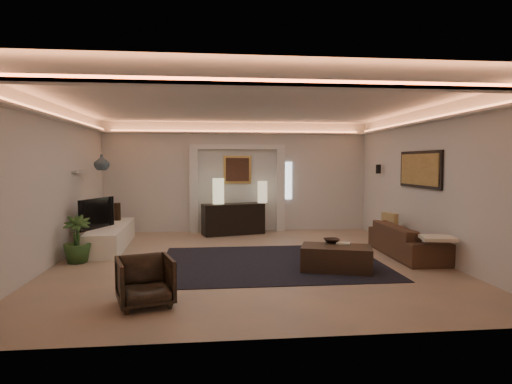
{
  "coord_description": "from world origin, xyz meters",
  "views": [
    {
      "loc": [
        -0.67,
        -7.72,
        1.83
      ],
      "look_at": [
        0.2,
        0.6,
        1.25
      ],
      "focal_mm": 29.47,
      "sensor_mm": 36.0,
      "label": 1
    }
  ],
  "objects": [
    {
      "name": "floor",
      "position": [
        0.0,
        0.0,
        0.0
      ],
      "size": [
        7.0,
        7.0,
        0.0
      ],
      "primitive_type": "plane",
      "color": "tan",
      "rests_on": "ground"
    },
    {
      "name": "ceiling",
      "position": [
        0.0,
        0.0,
        2.9
      ],
      "size": [
        7.0,
        7.0,
        0.0
      ],
      "primitive_type": "plane",
      "rotation": [
        3.14,
        0.0,
        0.0
      ],
      "color": "white",
      "rests_on": "ground"
    },
    {
      "name": "wall_back",
      "position": [
        0.0,
        3.5,
        1.45
      ],
      "size": [
        7.0,
        0.0,
        7.0
      ],
      "primitive_type": "plane",
      "rotation": [
        1.57,
        0.0,
        0.0
      ],
      "color": "silver",
      "rests_on": "ground"
    },
    {
      "name": "wall_front",
      "position": [
        0.0,
        -3.5,
        1.45
      ],
      "size": [
        7.0,
        0.0,
        7.0
      ],
      "primitive_type": "plane",
      "rotation": [
        -1.57,
        0.0,
        0.0
      ],
      "color": "silver",
      "rests_on": "ground"
    },
    {
      "name": "wall_left",
      "position": [
        -3.5,
        0.0,
        1.45
      ],
      "size": [
        0.0,
        7.0,
        7.0
      ],
      "primitive_type": "plane",
      "rotation": [
        1.57,
        0.0,
        1.57
      ],
      "color": "silver",
      "rests_on": "ground"
    },
    {
      "name": "wall_right",
      "position": [
        3.5,
        0.0,
        1.45
      ],
      "size": [
        0.0,
        7.0,
        7.0
      ],
      "primitive_type": "plane",
      "rotation": [
        1.57,
        0.0,
        -1.57
      ],
      "color": "silver",
      "rests_on": "ground"
    },
    {
      "name": "cove_soffit",
      "position": [
        0.0,
        0.0,
        2.62
      ],
      "size": [
        7.0,
        7.0,
        0.04
      ],
      "primitive_type": "cube",
      "color": "silver",
      "rests_on": "ceiling"
    },
    {
      "name": "daylight_slit",
      "position": [
        1.35,
        3.48,
        1.35
      ],
      "size": [
        0.25,
        0.03,
        1.0
      ],
      "primitive_type": "cube",
      "color": "white",
      "rests_on": "wall_back"
    },
    {
      "name": "area_rug",
      "position": [
        0.4,
        -0.2,
        0.01
      ],
      "size": [
        4.0,
        3.0,
        0.01
      ],
      "primitive_type": "cube",
      "color": "black",
      "rests_on": "ground"
    },
    {
      "name": "pilaster_left",
      "position": [
        -1.15,
        3.4,
        1.1
      ],
      "size": [
        0.22,
        0.2,
        2.2
      ],
      "primitive_type": "cube",
      "color": "silver",
      "rests_on": "ground"
    },
    {
      "name": "pilaster_right",
      "position": [
        1.15,
        3.4,
        1.1
      ],
      "size": [
        0.22,
        0.2,
        2.2
      ],
      "primitive_type": "cube",
      "color": "silver",
      "rests_on": "ground"
    },
    {
      "name": "alcove_header",
      "position": [
        0.0,
        3.4,
        2.25
      ],
      "size": [
        2.52,
        0.2,
        0.12
      ],
      "primitive_type": "cube",
      "color": "silver",
      "rests_on": "wall_back"
    },
    {
      "name": "painting_frame",
      "position": [
        0.0,
        3.47,
        1.65
      ],
      "size": [
        0.74,
        0.04,
        0.74
      ],
      "primitive_type": "cube",
      "color": "tan",
      "rests_on": "wall_back"
    },
    {
      "name": "painting_canvas",
      "position": [
        0.0,
        3.44,
        1.65
      ],
      "size": [
        0.62,
        0.02,
        0.62
      ],
      "primitive_type": "cube",
      "color": "#4C2D1E",
      "rests_on": "wall_back"
    },
    {
      "name": "art_panel_frame",
      "position": [
        3.47,
        0.3,
        1.7
      ],
      "size": [
        0.04,
        1.64,
        0.74
      ],
      "primitive_type": "cube",
      "color": "black",
      "rests_on": "wall_right"
    },
    {
      "name": "art_panel_gold",
      "position": [
        3.44,
        0.3,
        1.7
      ],
      "size": [
        0.02,
        1.5,
        0.62
      ],
      "primitive_type": "cube",
      "color": "tan",
      "rests_on": "wall_right"
    },
    {
      "name": "wall_sconce",
      "position": [
        3.38,
        2.2,
        1.68
      ],
      "size": [
        0.12,
        0.12,
        0.22
      ],
      "primitive_type": "cylinder",
      "color": "black",
      "rests_on": "wall_right"
    },
    {
      "name": "wall_niche",
      "position": [
        -3.44,
        1.4,
        1.65
      ],
      "size": [
        0.1,
        0.55,
        0.04
      ],
      "primitive_type": "cube",
      "color": "silver",
      "rests_on": "wall_left"
    },
    {
      "name": "console",
      "position": [
        -0.14,
        2.94,
        0.4
      ],
      "size": [
        1.64,
        0.86,
        0.78
      ],
      "primitive_type": "cube",
      "rotation": [
        0.0,
        0.0,
        0.25
      ],
      "color": "black",
      "rests_on": "ground"
    },
    {
      "name": "lamp_left",
      "position": [
        -0.52,
        2.98,
        1.09
      ],
      "size": [
        0.3,
        0.3,
        0.65
      ],
      "primitive_type": "cylinder",
      "rotation": [
        0.0,
        0.0,
        0.04
      ],
      "color": "beige",
      "rests_on": "console"
    },
    {
      "name": "lamp_right",
      "position": [
        0.64,
        3.18,
        1.09
      ],
      "size": [
        0.27,
        0.27,
        0.56
      ],
      "primitive_type": "cylinder",
      "rotation": [
        0.0,
        0.0,
        -0.08
      ],
      "color": "beige",
      "rests_on": "console"
    },
    {
      "name": "media_ledge",
      "position": [
        -2.86,
        1.59,
        0.23
      ],
      "size": [
        0.8,
        2.68,
        0.5
      ],
      "primitive_type": "cube",
      "rotation": [
        0.0,
        0.0,
        0.05
      ],
      "color": "white",
      "rests_on": "ground"
    },
    {
      "name": "tv",
      "position": [
        -3.15,
        1.24,
        0.77
      ],
      "size": [
        1.07,
        0.53,
        0.63
      ],
      "primitive_type": "imported",
      "rotation": [
        0.0,
        0.0,
        1.2
      ],
      "color": "black",
      "rests_on": "media_ledge"
    },
    {
      "name": "figurine",
      "position": [
        -2.91,
        2.44,
        0.64
      ],
      "size": [
        0.19,
        0.19,
        0.41
      ],
      "primitive_type": "cylinder",
      "rotation": [
        0.0,
        0.0,
        -0.25
      ],
      "color": "black",
      "rests_on": "media_ledge"
    },
    {
      "name": "ginger_jar",
      "position": [
        -3.05,
        1.71,
        1.84
      ],
      "size": [
        0.43,
        0.43,
        0.34
      ],
      "primitive_type": "imported",
      "rotation": [
        0.0,
        0.0,
        0.42
      ],
      "color": "#414E5A",
      "rests_on": "wall_niche"
    },
    {
      "name": "plant",
      "position": [
        -3.15,
        0.19,
        0.43
      ],
      "size": [
        0.59,
        0.59,
        0.87
      ],
      "primitive_type": "imported",
      "rotation": [
        0.0,
        0.0,
        0.25
      ],
      "color": "#2C4F20",
      "rests_on": "ground"
    },
    {
      "name": "sofa",
      "position": [
        3.15,
        0.09,
        0.31
      ],
      "size": [
        2.13,
        0.86,
        0.62
      ],
      "primitive_type": "imported",
      "rotation": [
        0.0,
        0.0,
        1.56
      ],
      "color": "black",
      "rests_on": "ground"
    },
    {
      "name": "throw_blanket",
      "position": [
        3.15,
        -1.01,
        0.55
      ],
      "size": [
        0.62,
        0.54,
        0.06
      ],
      "primitive_type": "cube",
      "rotation": [
        0.0,
        0.0,
        -0.22
      ],
      "color": "beige",
      "rests_on": "sofa"
    },
    {
      "name": "throw_pillow",
      "position": [
        3.15,
        0.96,
        0.55
      ],
      "size": [
        0.24,
        0.41,
        0.4
      ],
      "primitive_type": "cube",
      "rotation": [
        0.0,
        0.0,
        0.34
      ],
      "color": "tan",
      "rests_on": "sofa"
    },
    {
      "name": "coffee_table",
      "position": [
        1.42,
        -0.86,
        0.21
      ],
      "size": [
        1.3,
        0.96,
        0.43
      ],
      "primitive_type": "cube",
      "rotation": [
        0.0,
        0.0,
        -0.3
      ],
      "color": "black",
      "rests_on": "ground"
    },
    {
      "name": "bowl",
      "position": [
        1.43,
        -0.54,
        0.44
      ],
      "size": [
        0.29,
        0.29,
        0.07
      ],
      "primitive_type": "imported",
      "rotation": [
        0.0,
        0.0,
        0.02
      ],
      "color": "black",
      "rests_on": "coffee_table"
    },
    {
      "name": "magazine",
      "position": [
        1.59,
        -0.69,
        0.42
      ],
      "size": [
        0.28,
        0.24,
        0.03
      ],
      "primitive_type": "cube",
      "rotation": [
        0.0,
        0.0,
        -0.38
      ],
      "color": "beige",
      "rests_on": "coffee_table"
    },
    {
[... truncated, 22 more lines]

